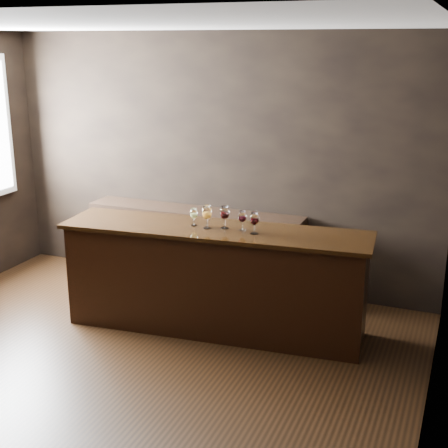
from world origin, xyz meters
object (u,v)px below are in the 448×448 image
at_px(bar_counter, 215,281).
at_px(glass_red_a, 225,213).
at_px(glass_amber, 207,213).
at_px(back_bar_shelf, 195,248).
at_px(glass_red_c, 254,219).
at_px(glass_white, 194,214).
at_px(glass_red_b, 242,217).

xyz_separation_m(bar_counter, glass_red_a, (0.09, 0.04, 0.67)).
distance_m(bar_counter, glass_amber, 0.68).
distance_m(back_bar_shelf, glass_red_a, 1.38).
xyz_separation_m(glass_amber, glass_red_c, (0.46, 0.00, -0.01)).
relative_size(bar_counter, glass_white, 16.68).
bearing_deg(bar_counter, glass_red_c, -8.64).
relative_size(glass_red_a, glass_red_c, 1.05).
height_order(back_bar_shelf, glass_amber, glass_amber).
bearing_deg(glass_white, glass_red_b, 3.47).
bearing_deg(glass_amber, glass_red_b, 10.77).
height_order(glass_white, glass_red_b, glass_red_b).
distance_m(glass_white, glass_red_b, 0.47).
bearing_deg(glass_red_a, glass_red_b, -0.84).
bearing_deg(glass_red_b, back_bar_shelf, 134.89).
relative_size(glass_amber, glass_red_c, 1.08).
bearing_deg(bar_counter, glass_red_b, 2.16).
bearing_deg(back_bar_shelf, bar_counter, -55.56).
xyz_separation_m(bar_counter, glass_white, (-0.21, 0.01, 0.64)).
bearing_deg(glass_red_c, back_bar_shelf, 137.16).
distance_m(glass_red_b, glass_red_c, 0.15).
distance_m(glass_white, glass_red_c, 0.61).
distance_m(glass_white, glass_amber, 0.16).
xyz_separation_m(bar_counter, glass_red_c, (0.40, -0.02, 0.67)).
relative_size(glass_white, glass_red_c, 0.83).
bearing_deg(glass_amber, back_bar_shelf, 120.99).
bearing_deg(bar_counter, glass_white, 173.35).
height_order(back_bar_shelf, glass_white, glass_white).
distance_m(bar_counter, back_bar_shelf, 1.15).
relative_size(glass_red_a, glass_red_b, 1.14).
height_order(bar_counter, glass_amber, glass_amber).
height_order(bar_counter, glass_red_b, glass_red_b).
bearing_deg(glass_red_b, bar_counter, -172.59).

